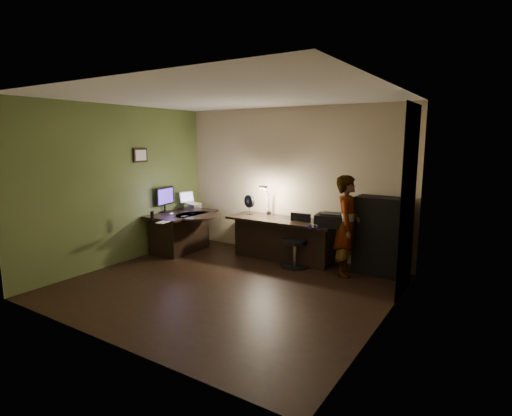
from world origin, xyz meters
The scene contains 27 objects.
floor centered at (0.00, 0.00, -0.01)m, with size 4.50×4.00×0.01m, color black.
ceiling centered at (0.00, 0.00, 2.71)m, with size 4.50×4.00×0.01m, color silver.
wall_back centered at (0.00, 2.00, 1.35)m, with size 4.50×0.01×2.70m, color tan.
wall_front centered at (0.00, -2.00, 1.35)m, with size 4.50×0.01×2.70m, color tan.
wall_left centered at (-2.25, 0.00, 1.35)m, with size 0.01×4.00×2.70m, color tan.
wall_right centered at (2.25, 0.00, 1.35)m, with size 0.01×4.00×2.70m, color tan.
green_wall_overlay centered at (-2.24, 0.00, 1.35)m, with size 0.00×4.00×2.70m, color #50622E.
arched_doorway centered at (2.24, 1.15, 1.30)m, with size 0.01×0.90×2.60m, color black.
french_door centered at (2.24, -0.55, 1.05)m, with size 0.02×0.92×2.10m, color white.
framed_picture centered at (-2.22, 0.45, 1.85)m, with size 0.04×0.30×0.25m, color black.
desk_left centered at (-1.83, 1.04, 0.37)m, with size 0.80×1.30×0.75m, color black.
desk_right centered at (0.05, 1.59, 0.37)m, with size 1.99×0.69×0.74m, color black.
cabinet centered at (1.75, 1.78, 0.62)m, with size 0.83×0.41×1.24m, color black.
laptop_stand centered at (-1.92, 1.47, 0.80)m, with size 0.27×0.22×0.11m, color silver.
laptop centered at (-1.92, 1.47, 0.98)m, with size 0.33×0.31×0.22m, color silver.
monitor centered at (-2.18, 0.96, 0.92)m, with size 0.10×0.52×0.35m, color black.
mouse centered at (-1.86, 0.82, 0.77)m, with size 0.06×0.09×0.03m, color silver.
phone centered at (-1.54, 0.81, 0.75)m, with size 0.07×0.14×0.01m, color black.
pen centered at (-1.60, 1.11, 0.75)m, with size 0.01×0.15×0.01m, color black.
speaker centered at (-1.74, 0.23, 0.83)m, with size 0.06×0.06×0.16m, color black.
notepad centered at (-1.48, 0.22, 0.75)m, with size 0.15×0.21×0.01m, color silver.
desk_fan centered at (-0.68, 1.66, 0.93)m, with size 0.24×0.13×0.37m, color black.
headphones centered at (0.85, 1.16, 0.78)m, with size 0.17×0.07×0.08m, color navy.
printer centered at (1.00, 1.51, 0.85)m, with size 0.48×0.37×0.21m, color black.
desk_lamp centered at (-0.36, 1.83, 1.03)m, with size 0.14×0.27×0.59m, color black.
office_chair centered at (0.42, 1.38, 0.44)m, with size 0.49×0.49×0.88m, color black.
person centered at (1.29, 1.44, 0.79)m, with size 0.57×0.38×1.59m, color #D8A88C.
Camera 1 is at (3.38, -4.46, 2.13)m, focal length 28.00 mm.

